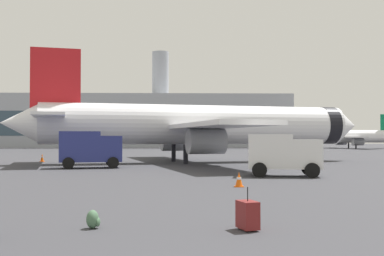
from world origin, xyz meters
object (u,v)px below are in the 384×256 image
at_px(cargo_van, 283,153).
at_px(safety_cone_mid, 42,158).
at_px(traveller_backpack, 93,220).
at_px(safety_cone_near, 239,180).
at_px(airplane_at_gate, 197,125).
at_px(airplane_taxiing, 347,136).
at_px(rolling_suitcase, 248,215).
at_px(service_truck, 90,148).

relative_size(cargo_van, safety_cone_mid, 5.71).
relative_size(cargo_van, traveller_backpack, 9.73).
bearing_deg(safety_cone_near, safety_cone_mid, 123.14).
bearing_deg(airplane_at_gate, traveller_backpack, -96.83).
xyz_separation_m(airplane_taxiing, cargo_van, (-32.97, -81.14, -1.36)).
height_order(airplane_at_gate, traveller_backpack, airplane_at_gate).
relative_size(safety_cone_mid, rolling_suitcase, 0.74).
relative_size(service_truck, safety_cone_near, 7.14).
xyz_separation_m(safety_cone_mid, rolling_suitcase, (15.42, -36.24, -0.01)).
bearing_deg(airplane_at_gate, service_truck, -136.66).
bearing_deg(rolling_suitcase, safety_cone_near, 83.83).
xyz_separation_m(service_truck, cargo_van, (13.50, -8.80, -0.16)).
relative_size(safety_cone_near, safety_cone_mid, 0.88).
xyz_separation_m(airplane_at_gate, cargo_van, (4.65, -17.14, -2.21)).
height_order(airplane_taxiing, service_truck, airplane_taxiing).
height_order(service_truck, safety_cone_near, service_truck).
bearing_deg(safety_cone_mid, traveller_backpack, -72.33).
bearing_deg(airplane_taxiing, safety_cone_mid, -130.59).
bearing_deg(safety_cone_near, traveller_backpack, -116.14).
xyz_separation_m(safety_cone_mid, traveller_backpack, (11.44, -35.90, -0.17)).
height_order(safety_cone_near, safety_cone_mid, safety_cone_mid).
bearing_deg(service_truck, cargo_van, -33.09).
distance_m(cargo_van, rolling_suitcase, 17.78).
relative_size(airplane_at_gate, airplane_taxiing, 1.29).
relative_size(cargo_van, rolling_suitcase, 4.25).
bearing_deg(traveller_backpack, airplane_at_gate, 83.17).
bearing_deg(airplane_taxiing, rolling_suitcase, -111.00).
bearing_deg(traveller_backpack, safety_cone_mid, 107.67).
bearing_deg(airplane_taxiing, service_truck, -122.71).
distance_m(safety_cone_near, safety_cone_mid, 30.35).
bearing_deg(traveller_backpack, safety_cone_near, 63.86).
height_order(cargo_van, rolling_suitcase, cargo_van).
bearing_deg(airplane_at_gate, safety_cone_near, -87.34).
bearing_deg(airplane_at_gate, cargo_van, -74.81).
relative_size(service_truck, rolling_suitcase, 4.67).
bearing_deg(service_truck, airplane_at_gate, 43.34).
height_order(airplane_at_gate, rolling_suitcase, airplane_at_gate).
distance_m(cargo_van, safety_cone_mid, 27.81).
distance_m(airplane_taxiing, cargo_van, 87.59).
bearing_deg(safety_cone_mid, service_truck, -57.23).
distance_m(safety_cone_mid, traveller_backpack, 37.68).
xyz_separation_m(safety_cone_near, rolling_suitcase, (-1.17, -10.83, 0.04)).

